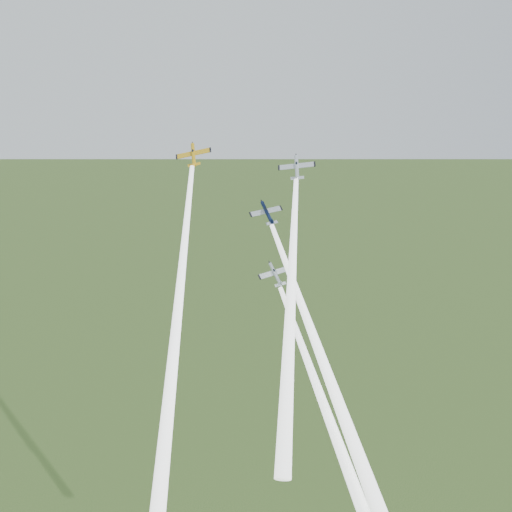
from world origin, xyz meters
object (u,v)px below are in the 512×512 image
(plane_silver_right, at_px, (297,167))
(plane_silver_low, at_px, (275,274))
(plane_yellow, at_px, (193,155))
(plane_navy, at_px, (267,213))

(plane_silver_right, bearing_deg, plane_silver_low, -119.17)
(plane_yellow, bearing_deg, plane_navy, -13.40)
(plane_navy, xyz_separation_m, plane_silver_right, (5.85, -1.12, 9.45))
(plane_silver_right, xyz_separation_m, plane_silver_low, (-5.04, -5.79, -20.65))
(plane_silver_right, distance_m, plane_silver_low, 22.02)
(plane_yellow, xyz_separation_m, plane_silver_low, (15.58, -12.84, -22.65))
(plane_yellow, relative_size, plane_silver_right, 0.99)
(plane_navy, distance_m, plane_silver_right, 11.17)
(plane_silver_right, bearing_deg, plane_navy, -178.99)
(plane_navy, relative_size, plane_silver_right, 0.96)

